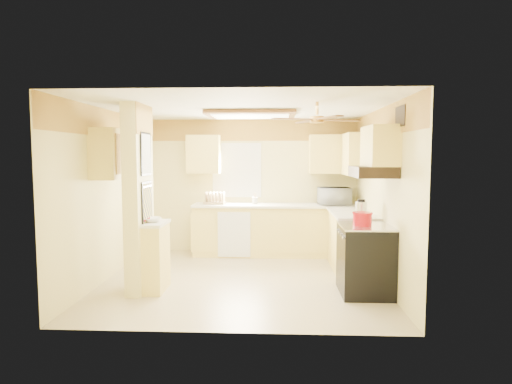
{
  "coord_description": "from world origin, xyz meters",
  "views": [
    {
      "loc": [
        0.49,
        -6.16,
        1.84
      ],
      "look_at": [
        0.18,
        0.35,
        1.27
      ],
      "focal_mm": 30.0,
      "sensor_mm": 36.0,
      "label": 1
    }
  ],
  "objects_px": {
    "stove": "(365,259)",
    "bowl": "(152,220)",
    "dutch_oven": "(362,219)",
    "microwave": "(334,196)",
    "kettle": "(361,209)"
  },
  "relations": [
    {
      "from": "stove",
      "to": "kettle",
      "type": "relative_size",
      "value": 3.59
    },
    {
      "from": "dutch_oven",
      "to": "microwave",
      "type": "bearing_deg",
      "value": 92.0
    },
    {
      "from": "bowl",
      "to": "kettle",
      "type": "distance_m",
      "value": 2.96
    },
    {
      "from": "stove",
      "to": "kettle",
      "type": "height_order",
      "value": "kettle"
    },
    {
      "from": "bowl",
      "to": "kettle",
      "type": "xyz_separation_m",
      "value": [
        2.9,
        0.61,
        0.09
      ]
    },
    {
      "from": "bowl",
      "to": "kettle",
      "type": "relative_size",
      "value": 0.93
    },
    {
      "from": "dutch_oven",
      "to": "kettle",
      "type": "distance_m",
      "value": 0.63
    },
    {
      "from": "stove",
      "to": "bowl",
      "type": "xyz_separation_m",
      "value": [
        -2.84,
        0.0,
        0.51
      ]
    },
    {
      "from": "stove",
      "to": "bowl",
      "type": "distance_m",
      "value": 2.89
    },
    {
      "from": "dutch_oven",
      "to": "kettle",
      "type": "relative_size",
      "value": 1.03
    },
    {
      "from": "stove",
      "to": "kettle",
      "type": "xyz_separation_m",
      "value": [
        0.06,
        0.61,
        0.6
      ]
    },
    {
      "from": "bowl",
      "to": "dutch_oven",
      "type": "relative_size",
      "value": 0.91
    },
    {
      "from": "stove",
      "to": "bowl",
      "type": "relative_size",
      "value": 3.84
    },
    {
      "from": "kettle",
      "to": "dutch_oven",
      "type": "bearing_deg",
      "value": -99.7
    },
    {
      "from": "bowl",
      "to": "dutch_oven",
      "type": "height_order",
      "value": "dutch_oven"
    }
  ]
}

